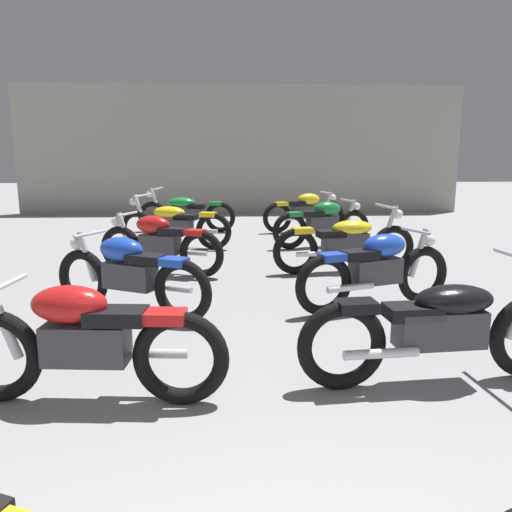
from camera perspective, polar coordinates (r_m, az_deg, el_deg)
back_wall at (r=14.84m, az=-1.70°, el=11.79°), size 12.64×0.24×3.60m
motorcycle_left_row_1 at (r=3.72m, az=-18.64°, el=-8.93°), size 1.97×0.48×0.88m
motorcycle_left_row_2 at (r=5.58m, az=-14.02°, el=-1.91°), size 1.81×0.97×0.88m
motorcycle_left_row_3 at (r=7.41m, az=-10.80°, el=1.48°), size 1.87×0.83×0.88m
motorcycle_left_row_4 at (r=9.46m, az=-9.19°, el=3.63°), size 2.11×0.86×0.97m
motorcycle_left_row_5 at (r=11.34m, az=-7.89°, el=4.95°), size 2.17×0.68×0.97m
motorcycle_right_row_1 at (r=4.06m, az=20.09°, el=-7.40°), size 2.17×0.68×0.97m
motorcycle_right_row_2 at (r=5.79m, az=13.38°, el=-1.41°), size 1.90×0.77×0.88m
motorcycle_right_row_3 at (r=7.52m, az=10.08°, el=1.60°), size 2.16×0.71×0.97m
motorcycle_right_row_4 at (r=9.49m, az=7.51°, el=3.75°), size 1.92×0.73×0.88m
motorcycle_right_row_5 at (r=11.36m, az=5.49°, el=5.06°), size 1.91×0.75×0.88m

